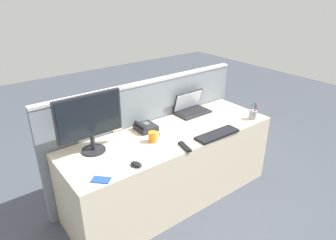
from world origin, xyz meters
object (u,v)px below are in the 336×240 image
at_px(computer_mouse_right_hand, 136,164).
at_px(coffee_mug, 153,137).
at_px(cell_phone_blue_case, 101,180).
at_px(laptop, 191,107).
at_px(desktop_monitor, 90,119).
at_px(desk_phone, 145,127).
at_px(tv_remote, 185,147).
at_px(keyboard_main, 217,134).
at_px(pen_cup, 253,114).

bearing_deg(computer_mouse_right_hand, coffee_mug, 17.70).
bearing_deg(cell_phone_blue_case, laptop, -21.32).
bearing_deg(computer_mouse_right_hand, desktop_monitor, 92.19).
distance_m(desktop_monitor, desk_phone, 0.61).
height_order(desk_phone, tv_remote, desk_phone).
relative_size(desktop_monitor, coffee_mug, 4.77).
relative_size(cell_phone_blue_case, coffee_mug, 1.13).
relative_size(keyboard_main, computer_mouse_right_hand, 4.45).
bearing_deg(cell_phone_blue_case, desk_phone, -8.99).
xyz_separation_m(keyboard_main, pen_cup, (0.55, 0.03, 0.04)).
bearing_deg(keyboard_main, desktop_monitor, 158.03).
relative_size(laptop, computer_mouse_right_hand, 3.64).
height_order(desktop_monitor, desk_phone, desktop_monitor).
bearing_deg(tv_remote, pen_cup, 14.30).
bearing_deg(desk_phone, pen_cup, -24.14).
bearing_deg(cell_phone_blue_case, desktop_monitor, 28.85).
height_order(desktop_monitor, laptop, desktop_monitor).
xyz_separation_m(laptop, desk_phone, (-0.62, -0.06, -0.03)).
distance_m(laptop, pen_cup, 0.64).
distance_m(cell_phone_blue_case, coffee_mug, 0.67).
relative_size(desktop_monitor, computer_mouse_right_hand, 5.50).
bearing_deg(laptop, tv_remote, -135.12).
relative_size(keyboard_main, pen_cup, 2.44).
bearing_deg(pen_cup, tv_remote, -178.44).
bearing_deg(cell_phone_blue_case, pen_cup, -42.87).
bearing_deg(computer_mouse_right_hand, laptop, 8.54).
distance_m(tv_remote, coffee_mug, 0.30).
xyz_separation_m(laptop, cell_phone_blue_case, (-1.31, -0.53, -0.05)).
bearing_deg(desktop_monitor, coffee_mug, -19.46).
distance_m(laptop, cell_phone_blue_case, 1.41).
xyz_separation_m(desk_phone, computer_mouse_right_hand, (-0.39, -0.47, -0.02)).
height_order(laptop, desk_phone, laptop).
bearing_deg(desk_phone, cell_phone_blue_case, -145.56).
bearing_deg(tv_remote, coffee_mug, 132.75).
relative_size(keyboard_main, coffee_mug, 3.86).
bearing_deg(computer_mouse_right_hand, cell_phone_blue_case, 161.51).
xyz_separation_m(laptop, tv_remote, (-0.54, -0.54, -0.05)).
bearing_deg(keyboard_main, tv_remote, 179.83).
height_order(computer_mouse_right_hand, pen_cup, pen_cup).
distance_m(cell_phone_blue_case, tv_remote, 0.77).
xyz_separation_m(keyboard_main, coffee_mug, (-0.53, 0.26, 0.03)).
height_order(pen_cup, tv_remote, pen_cup).
bearing_deg(pen_cup, cell_phone_blue_case, -179.44).
relative_size(desk_phone, cell_phone_blue_case, 1.42).
xyz_separation_m(desktop_monitor, desk_phone, (0.55, 0.05, -0.25)).
xyz_separation_m(computer_mouse_right_hand, pen_cup, (1.40, 0.01, 0.03)).
distance_m(desktop_monitor, computer_mouse_right_hand, 0.52).
height_order(desk_phone, cell_phone_blue_case, desk_phone).
distance_m(desk_phone, computer_mouse_right_hand, 0.61).
xyz_separation_m(computer_mouse_right_hand, tv_remote, (0.47, -0.01, -0.01)).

